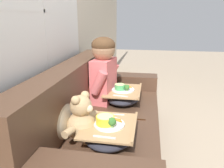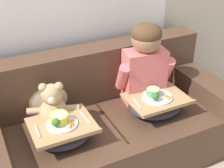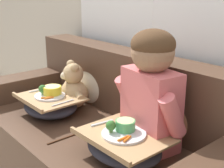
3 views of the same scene
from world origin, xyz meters
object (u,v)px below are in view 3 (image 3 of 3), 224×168
(lap_tray_child, at_px, (123,145))
(lap_tray_teddy, at_px, (50,104))
(throw_pillow_behind_child, at_px, (168,109))
(couch, at_px, (102,139))
(teddy_bear, at_px, (73,88))
(child_figure, at_px, (151,85))
(throw_pillow_behind_teddy, at_px, (90,80))

(lap_tray_child, height_order, lap_tray_teddy, lap_tray_teddy)
(throw_pillow_behind_child, bearing_deg, couch, -153.23)
(couch, distance_m, lap_tray_child, 0.45)
(couch, height_order, teddy_bear, couch)
(child_figure, relative_size, teddy_bear, 1.78)
(throw_pillow_behind_teddy, relative_size, lap_tray_child, 0.79)
(teddy_bear, bearing_deg, child_figure, 0.26)
(throw_pillow_behind_child, distance_m, lap_tray_child, 0.37)
(child_figure, distance_m, lap_tray_child, 0.35)
(throw_pillow_behind_teddy, relative_size, lap_tray_teddy, 0.85)
(throw_pillow_behind_child, bearing_deg, teddy_bear, -168.38)
(throw_pillow_behind_teddy, height_order, lap_tray_child, throw_pillow_behind_teddy)
(throw_pillow_behind_teddy, height_order, teddy_bear, throw_pillow_behind_teddy)
(throw_pillow_behind_child, relative_size, throw_pillow_behind_teddy, 1.09)
(child_figure, bearing_deg, lap_tray_teddy, -165.49)
(throw_pillow_behind_teddy, distance_m, teddy_bear, 0.16)
(couch, xyz_separation_m, lap_tray_teddy, (-0.38, -0.16, 0.17))
(couch, bearing_deg, throw_pillow_behind_child, 26.77)
(couch, relative_size, lap_tray_teddy, 4.56)
(teddy_bear, bearing_deg, couch, -5.25)
(child_figure, relative_size, lap_tray_child, 1.44)
(lap_tray_teddy, bearing_deg, child_figure, 14.51)
(throw_pillow_behind_child, distance_m, teddy_bear, 0.78)
(throw_pillow_behind_child, distance_m, throw_pillow_behind_teddy, 0.76)
(child_figure, xyz_separation_m, lap_tray_teddy, (-0.76, -0.20, -0.29))
(throw_pillow_behind_child, relative_size, lap_tray_teddy, 0.92)
(throw_pillow_behind_teddy, bearing_deg, lap_tray_child, -24.79)
(throw_pillow_behind_teddy, bearing_deg, couch, -26.77)
(couch, height_order, throw_pillow_behind_teddy, couch)
(child_figure, bearing_deg, lap_tray_child, -90.27)
(child_figure, distance_m, teddy_bear, 0.79)
(teddy_bear, relative_size, lap_tray_child, 0.81)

